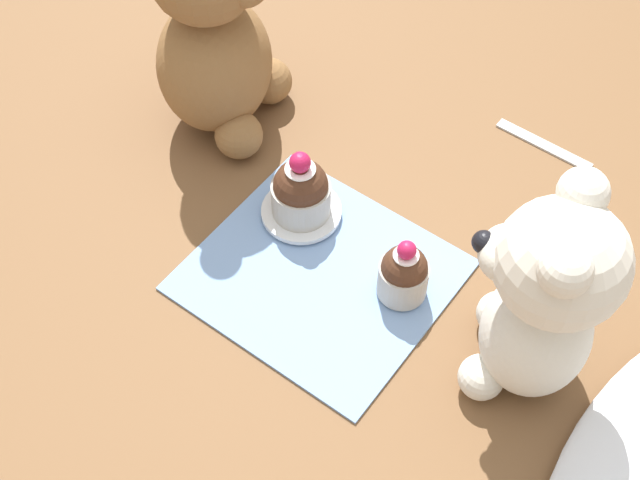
{
  "coord_description": "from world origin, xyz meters",
  "views": [
    {
      "loc": [
        0.37,
        0.27,
        0.68
      ],
      "look_at": [
        0.0,
        0.0,
        0.06
      ],
      "focal_mm": 50.0,
      "sensor_mm": 36.0,
      "label": 1
    }
  ],
  "objects_px": {
    "teddy_bear_tan": "(214,32)",
    "saucer_plate": "(301,211)",
    "cupcake_near_tan_bear": "(301,190)",
    "teaspoon": "(544,144)",
    "cupcake_near_cream_bear": "(404,273)",
    "teddy_bear_cream": "(544,298)"
  },
  "relations": [
    {
      "from": "teddy_bear_tan",
      "to": "saucer_plate",
      "type": "xyz_separation_m",
      "value": [
        0.06,
        0.15,
        -0.1
      ]
    },
    {
      "from": "teddy_bear_tan",
      "to": "cupcake_near_tan_bear",
      "type": "xyz_separation_m",
      "value": [
        0.06,
        0.15,
        -0.07
      ]
    },
    {
      "from": "saucer_plate",
      "to": "teaspoon",
      "type": "relative_size",
      "value": 0.73
    },
    {
      "from": "cupcake_near_cream_bear",
      "to": "teaspoon",
      "type": "distance_m",
      "value": 0.24
    },
    {
      "from": "teddy_bear_tan",
      "to": "teaspoon",
      "type": "distance_m",
      "value": 0.35
    },
    {
      "from": "teddy_bear_tan",
      "to": "cupcake_near_cream_bear",
      "type": "distance_m",
      "value": 0.29
    },
    {
      "from": "teddy_bear_cream",
      "to": "saucer_plate",
      "type": "xyz_separation_m",
      "value": [
        -0.02,
        -0.25,
        -0.1
      ]
    },
    {
      "from": "cupcake_near_tan_bear",
      "to": "teddy_bear_cream",
      "type": "bearing_deg",
      "value": 85.98
    },
    {
      "from": "cupcake_near_tan_bear",
      "to": "teddy_bear_tan",
      "type": "bearing_deg",
      "value": -111.83
    },
    {
      "from": "saucer_plate",
      "to": "cupcake_near_tan_bear",
      "type": "height_order",
      "value": "cupcake_near_tan_bear"
    },
    {
      "from": "teddy_bear_cream",
      "to": "teddy_bear_tan",
      "type": "xyz_separation_m",
      "value": [
        -0.08,
        -0.39,
        0.01
      ]
    },
    {
      "from": "teaspoon",
      "to": "cupcake_near_cream_bear",
      "type": "bearing_deg",
      "value": -93.77
    },
    {
      "from": "teddy_bear_tan",
      "to": "teaspoon",
      "type": "relative_size",
      "value": 2.32
    },
    {
      "from": "teddy_bear_tan",
      "to": "teddy_bear_cream",
      "type": "bearing_deg",
      "value": -117.82
    },
    {
      "from": "cupcake_near_cream_bear",
      "to": "saucer_plate",
      "type": "height_order",
      "value": "cupcake_near_cream_bear"
    },
    {
      "from": "saucer_plate",
      "to": "teddy_bear_cream",
      "type": "bearing_deg",
      "value": 85.98
    },
    {
      "from": "teddy_bear_cream",
      "to": "teddy_bear_tan",
      "type": "bearing_deg",
      "value": -118.08
    },
    {
      "from": "cupcake_near_tan_bear",
      "to": "teaspoon",
      "type": "height_order",
      "value": "cupcake_near_tan_bear"
    },
    {
      "from": "teddy_bear_cream",
      "to": "cupcake_near_tan_bear",
      "type": "xyz_separation_m",
      "value": [
        -0.02,
        -0.25,
        -0.07
      ]
    },
    {
      "from": "teddy_bear_cream",
      "to": "teaspoon",
      "type": "xyz_separation_m",
      "value": [
        -0.24,
        -0.1,
        -0.1
      ]
    },
    {
      "from": "saucer_plate",
      "to": "teaspoon",
      "type": "xyz_separation_m",
      "value": [
        -0.22,
        0.14,
        -0.01
      ]
    },
    {
      "from": "teddy_bear_cream",
      "to": "cupcake_near_tan_bear",
      "type": "bearing_deg",
      "value": -111.16
    }
  ]
}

